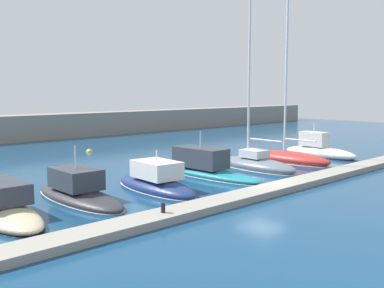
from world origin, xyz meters
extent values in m
plane|color=navy|center=(0.00, 0.00, 0.00)|extent=(120.00, 120.00, 0.00)
cube|color=gray|center=(0.00, -1.27, 0.18)|extent=(33.59, 1.60, 0.36)
cube|color=gray|center=(0.00, 34.47, 1.46)|extent=(108.00, 3.30, 2.93)
ellipsoid|color=beige|center=(-13.75, 4.28, 0.19)|extent=(2.68, 7.88, 0.94)
ellipsoid|color=black|center=(-13.75, 4.28, 0.02)|extent=(2.71, 7.96, 0.12)
ellipsoid|color=#2D2D33|center=(-9.52, 4.64, 0.14)|extent=(2.50, 7.73, 0.91)
ellipsoid|color=silver|center=(-9.52, 4.64, 0.02)|extent=(2.53, 7.81, 0.12)
cube|color=#333842|center=(-9.52, 4.89, 1.13)|extent=(1.93, 2.85, 1.06)
cube|color=black|center=(-9.50, 5.78, 1.28)|extent=(1.70, 0.74, 0.59)
cylinder|color=silver|center=(-9.52, 4.89, 2.25)|extent=(0.08, 0.08, 1.20)
ellipsoid|color=navy|center=(-5.10, 3.72, 0.18)|extent=(2.76, 7.00, 1.11)
ellipsoid|color=silver|center=(-5.10, 3.72, 0.02)|extent=(2.79, 7.07, 0.12)
cube|color=silver|center=(-5.11, 3.61, 1.23)|extent=(2.07, 2.92, 0.98)
cube|color=black|center=(-5.02, 4.75, 1.37)|extent=(1.73, 0.82, 0.55)
cylinder|color=silver|center=(-5.11, 3.61, 2.03)|extent=(0.08, 0.08, 0.63)
ellipsoid|color=#19707F|center=(0.09, 4.45, 0.18)|extent=(2.16, 8.33, 0.76)
ellipsoid|color=silver|center=(0.09, 4.45, 0.02)|extent=(2.18, 8.42, 0.12)
cube|color=#333842|center=(0.08, 5.28, 1.22)|extent=(1.80, 3.88, 1.33)
cube|color=black|center=(0.07, 5.73, 1.42)|extent=(1.58, 0.99, 0.74)
cylinder|color=silver|center=(0.08, 5.28, 2.43)|extent=(0.08, 0.08, 1.10)
ellipsoid|color=slate|center=(4.68, 4.14, 0.27)|extent=(2.74, 7.12, 1.12)
ellipsoid|color=silver|center=(4.68, 4.14, 0.02)|extent=(2.76, 7.19, 0.12)
cylinder|color=silver|center=(4.73, 4.94, 6.99)|extent=(0.16, 0.16, 12.32)
cylinder|color=silver|center=(4.63, 3.26, 2.19)|extent=(0.27, 2.89, 0.11)
cube|color=silver|center=(4.69, 4.33, 1.12)|extent=(1.53, 1.88, 0.57)
ellipsoid|color=#B72D28|center=(9.18, 4.21, 0.32)|extent=(2.41, 7.07, 1.12)
ellipsoid|color=silver|center=(9.18, 4.21, 0.02)|extent=(2.43, 7.14, 0.12)
cylinder|color=silver|center=(9.18, 4.81, 7.09)|extent=(0.17, 0.17, 12.42)
cylinder|color=silver|center=(9.17, 3.36, 1.85)|extent=(0.15, 2.83, 0.12)
ellipsoid|color=white|center=(13.55, 4.15, 0.32)|extent=(1.86, 6.80, 1.14)
ellipsoid|color=black|center=(13.55, 4.15, 0.02)|extent=(1.88, 6.87, 0.12)
cube|color=silver|center=(13.56, 4.78, 1.51)|extent=(1.27, 2.35, 1.24)
cube|color=black|center=(13.56, 5.14, 1.69)|extent=(1.11, 0.60, 0.69)
cylinder|color=silver|center=(13.56, 4.78, 2.56)|extent=(0.08, 0.08, 0.86)
sphere|color=yellow|center=(0.67, 20.61, 0.00)|extent=(0.59, 0.59, 0.59)
cylinder|color=black|center=(-8.73, -1.27, 0.58)|extent=(0.20, 0.20, 0.44)
camera|label=1|loc=(-21.19, -16.15, 5.70)|focal=42.18mm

